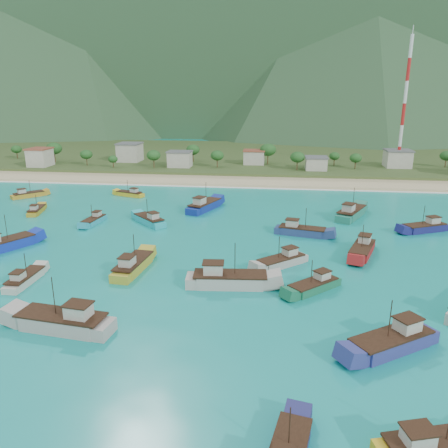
# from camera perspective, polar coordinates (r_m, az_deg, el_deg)

# --- Properties ---
(ground) EXTENTS (600.00, 600.00, 0.00)m
(ground) POSITION_cam_1_polar(r_m,az_deg,el_deg) (75.62, 3.14, -6.26)
(ground) COLOR #0B8271
(ground) RESTS_ON ground
(beach) EXTENTS (400.00, 18.00, 1.20)m
(beach) POSITION_cam_1_polar(r_m,az_deg,el_deg) (151.44, 5.28, 5.44)
(beach) COLOR beige
(beach) RESTS_ON ground
(land) EXTENTS (400.00, 110.00, 2.40)m
(land) POSITION_cam_1_polar(r_m,az_deg,el_deg) (211.59, 5.87, 8.65)
(land) COLOR #385123
(land) RESTS_ON ground
(surf_line) EXTENTS (400.00, 2.50, 0.08)m
(surf_line) POSITION_cam_1_polar(r_m,az_deg,el_deg) (142.14, 5.14, 4.70)
(surf_line) COLOR white
(surf_line) RESTS_ON ground
(mountains) EXTENTS (1520.00, 440.00, 260.00)m
(mountains) POSITION_cam_1_polar(r_m,az_deg,el_deg) (480.09, 4.76, 25.97)
(mountains) COLOR slate
(mountains) RESTS_ON ground
(village) EXTENTS (208.65, 26.54, 7.33)m
(village) POSITION_cam_1_polar(r_m,az_deg,el_deg) (173.69, 7.88, 8.38)
(village) COLOR beige
(village) RESTS_ON ground
(vegetation) EXTENTS (277.99, 25.97, 8.60)m
(vegetation) POSITION_cam_1_polar(r_m,az_deg,el_deg) (175.19, 1.22, 8.77)
(vegetation) COLOR #235623
(vegetation) RESTS_ON ground
(radio_tower) EXTENTS (1.20, 1.20, 48.29)m
(radio_tower) POSITION_cam_1_polar(r_m,az_deg,el_deg) (183.50, 22.52, 14.35)
(radio_tower) COLOR red
(radio_tower) RESTS_ON ground
(boat_0) EXTENTS (9.58, 9.53, 6.16)m
(boat_0) POSITION_cam_1_polar(r_m,az_deg,el_deg) (104.09, -9.72, 0.44)
(boat_0) COLOR #1DAEBA
(boat_0) RESTS_ON ground
(boat_2) EXTENTS (11.92, 9.63, 7.08)m
(boat_2) POSITION_cam_1_polar(r_m,az_deg,el_deg) (57.76, 21.16, -14.23)
(boat_2) COLOR navy
(boat_2) RESTS_ON ground
(boat_4) EXTENTS (9.31, 12.65, 7.35)m
(boat_4) POSITION_cam_1_polar(r_m,az_deg,el_deg) (95.78, -26.82, -2.48)
(boat_4) COLOR #132DAB
(boat_4) RESTS_ON ground
(boat_5) EXTENTS (11.05, 7.44, 6.34)m
(boat_5) POSITION_cam_1_polar(r_m,az_deg,el_deg) (106.69, 24.77, -0.48)
(boat_5) COLOR navy
(boat_5) RESTS_ON ground
(boat_6) EXTENTS (6.86, 11.55, 6.56)m
(boat_6) POSITION_cam_1_polar(r_m,az_deg,el_deg) (87.19, 17.59, -3.31)
(boat_6) COLOR #A31B1D
(boat_6) RESTS_ON ground
(boat_7) EXTENTS (4.44, 11.71, 6.76)m
(boat_7) POSITION_cam_1_polar(r_m,az_deg,el_deg) (77.27, -11.79, -5.42)
(boat_7) COLOR gold
(boat_7) RESTS_ON ground
(boat_8) EXTENTS (3.41, 8.74, 5.03)m
(boat_8) POSITION_cam_1_polar(r_m,az_deg,el_deg) (107.52, -16.63, 0.38)
(boat_8) COLOR #229EB7
(boat_8) RESTS_ON ground
(boat_9) EXTENTS (4.39, 8.89, 5.05)m
(boat_9) POSITION_cam_1_polar(r_m,az_deg,el_deg) (121.73, -23.29, 1.58)
(boat_9) COLOR #B28C20
(boat_9) RESTS_ON ground
(boat_10) EXTENTS (8.89, 8.59, 5.64)m
(boat_10) POSITION_cam_1_polar(r_m,az_deg,el_deg) (70.02, 11.67, -8.00)
(boat_10) COLOR #196947
(boat_10) RESTS_ON ground
(boat_11) EXTENTS (11.48, 5.66, 6.52)m
(boat_11) POSITION_cam_1_polar(r_m,az_deg,el_deg) (95.86, 10.04, -0.96)
(boat_11) COLOR navy
(boat_11) RESTS_ON ground
(boat_13) EXTENTS (13.39, 5.44, 7.69)m
(boat_13) POSITION_cam_1_polar(r_m,az_deg,el_deg) (61.57, -20.21, -11.98)
(boat_13) COLOR #A69D97
(boat_13) RESTS_ON ground
(boat_15) EXTENTS (9.16, 5.37, 5.20)m
(boat_15) POSITION_cam_1_polar(r_m,az_deg,el_deg) (133.23, -12.19, 3.81)
(boat_15) COLOR gold
(boat_15) RESTS_ON ground
(boat_16) EXTENTS (2.64, 8.89, 5.25)m
(boat_16) POSITION_cam_1_polar(r_m,az_deg,el_deg) (78.10, -24.55, -6.63)
(boat_16) COLOR beige
(boat_16) RESTS_ON ground
(boat_17) EXTENTS (8.09, 13.31, 7.56)m
(boat_17) POSITION_cam_1_polar(r_m,az_deg,el_deg) (114.81, -2.59, 2.34)
(boat_17) COLOR navy
(boat_17) RESTS_ON ground
(boat_22) EXTENTS (13.33, 4.94, 7.71)m
(boat_22) POSITION_cam_1_polar(r_m,az_deg,el_deg) (69.81, 0.58, -7.37)
(boat_22) COLOR #B2A9A1
(boat_22) RESTS_ON ground
(boat_24) EXTENTS (9.55, 8.98, 5.99)m
(boat_24) POSITION_cam_1_polar(r_m,az_deg,el_deg) (78.67, 7.56, -4.91)
(boat_24) COLOR #AEA59E
(boat_24) RESTS_ON ground
(boat_28) EXTENTS (9.21, 13.42, 7.71)m
(boat_28) POSITION_cam_1_polar(r_m,az_deg,el_deg) (112.16, 16.27, 1.34)
(boat_28) COLOR #227862
(boat_28) RESTS_ON ground
(boat_31) EXTENTS (8.27, 8.64, 5.46)m
(boat_31) POSITION_cam_1_polar(r_m,az_deg,el_deg) (141.32, -24.20, 3.46)
(boat_31) COLOR #BE8522
(boat_31) RESTS_ON ground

